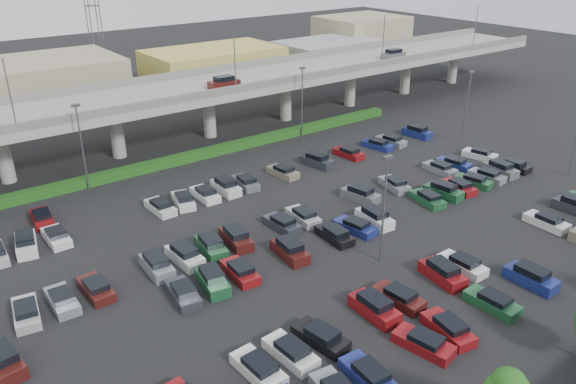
% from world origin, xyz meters
% --- Properties ---
extents(ground, '(280.00, 280.00, 0.00)m').
position_xyz_m(ground, '(0.00, 0.00, 0.00)').
color(ground, black).
extents(overpass, '(150.00, 13.00, 15.80)m').
position_xyz_m(overpass, '(-0.21, 31.99, 6.97)').
color(overpass, gray).
rests_on(overpass, ground).
extents(hedge, '(66.00, 1.60, 1.10)m').
position_xyz_m(hedge, '(0.00, 25.00, 0.55)').
color(hedge, '#163D11').
rests_on(hedge, ground).
extents(parked_cars, '(63.04, 41.62, 1.67)m').
position_xyz_m(parked_cars, '(-2.77, -3.08, 0.62)').
color(parked_cars, gray).
rests_on(parked_cars, ground).
extents(light_poles, '(66.90, 48.38, 10.30)m').
position_xyz_m(light_poles, '(-4.13, 2.00, 6.24)').
color(light_poles, '#4E4D53').
rests_on(light_poles, ground).
extents(distant_buildings, '(138.00, 24.00, 9.00)m').
position_xyz_m(distant_buildings, '(12.38, 61.81, 3.74)').
color(distant_buildings, gray).
rests_on(distant_buildings, ground).
extents(comm_tower, '(2.40, 2.40, 30.00)m').
position_xyz_m(comm_tower, '(4.00, 74.00, 15.61)').
color(comm_tower, '#4E4D53').
rests_on(comm_tower, ground).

